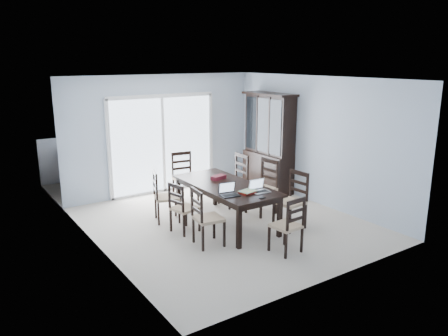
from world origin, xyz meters
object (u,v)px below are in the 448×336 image
at_px(chair_end_far, 183,171).
at_px(game_box, 218,177).
at_px(chair_right_mid, 265,181).
at_px(chair_right_far, 237,174).
at_px(chair_right_near, 294,194).
at_px(laptop_dark, 230,193).
at_px(chair_left_near, 203,211).
at_px(dining_table, 225,188).
at_px(chair_end_near, 290,220).
at_px(hot_tub, 118,166).
at_px(cell_phone, 262,198).
at_px(laptop_silver, 260,189).
at_px(chair_left_far, 161,191).
at_px(china_hutch, 269,144).
at_px(chair_left_mid, 181,203).

distance_m(chair_end_far, game_box, 1.33).
distance_m(chair_right_mid, chair_right_far, 0.73).
bearing_deg(chair_right_near, chair_right_mid, -7.95).
bearing_deg(chair_end_far, laptop_dark, 88.32).
bearing_deg(chair_left_near, chair_right_mid, 117.53).
distance_m(dining_table, laptop_dark, 0.70).
height_order(chair_right_near, chair_end_near, chair_right_near).
bearing_deg(hot_tub, dining_table, -78.38).
height_order(chair_right_mid, cell_phone, chair_right_mid).
bearing_deg(chair_right_far, laptop_silver, 160.10).
height_order(game_box, hot_tub, hot_tub).
distance_m(chair_end_far, laptop_dark, 2.31).
bearing_deg(dining_table, chair_left_far, 139.53).
bearing_deg(chair_left_far, china_hutch, 117.05).
bearing_deg(laptop_silver, chair_end_far, 97.84).
distance_m(china_hutch, hot_tub, 3.55).
height_order(chair_left_mid, chair_right_far, chair_right_far).
distance_m(chair_left_near, game_box, 1.33).
relative_size(chair_left_mid, game_box, 3.62).
height_order(chair_left_mid, game_box, chair_left_mid).
height_order(laptop_silver, game_box, laptop_silver).
relative_size(chair_right_far, laptop_dark, 3.67).
height_order(chair_end_near, hot_tub, chair_end_near).
distance_m(chair_left_mid, chair_right_far, 1.84).
bearing_deg(chair_right_mid, laptop_silver, 130.78).
xyz_separation_m(chair_right_near, chair_right_mid, (0.06, 0.87, 0.02)).
bearing_deg(chair_end_far, chair_right_mid, 128.35).
distance_m(chair_end_near, cell_phone, 0.63).
bearing_deg(chair_left_near, hot_tub, -174.95).
bearing_deg(chair_right_mid, hot_tub, 21.18).
relative_size(chair_right_mid, laptop_silver, 3.83).
xyz_separation_m(china_hutch, chair_end_far, (-1.96, 0.42, -0.45)).
relative_size(dining_table, chair_end_near, 2.10).
bearing_deg(chair_left_mid, chair_left_far, 169.87).
xyz_separation_m(chair_left_near, chair_end_far, (0.89, 2.27, 0.04)).
bearing_deg(cell_phone, chair_right_far, 62.64).
relative_size(chair_right_far, chair_end_far, 1.03).
height_order(chair_left_near, chair_right_far, chair_right_far).
bearing_deg(laptop_dark, chair_left_mid, 138.13).
bearing_deg(laptop_dark, chair_right_far, 60.12).
distance_m(laptop_silver, game_box, 1.08).
xyz_separation_m(chair_right_far, chair_end_near, (-0.71, -2.39, -0.09)).
xyz_separation_m(chair_end_far, hot_tub, (-0.77, 1.77, -0.15)).
distance_m(laptop_dark, hot_tub, 4.07).
bearing_deg(chair_right_far, chair_left_mid, 114.87).
relative_size(chair_right_far, game_box, 4.25).
relative_size(chair_left_near, laptop_silver, 3.49).
xyz_separation_m(chair_end_far, laptop_silver, (0.16, -2.39, 0.18)).
xyz_separation_m(china_hutch, chair_right_mid, (-1.03, -1.16, -0.43)).
height_order(chair_right_far, chair_end_far, chair_right_far).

